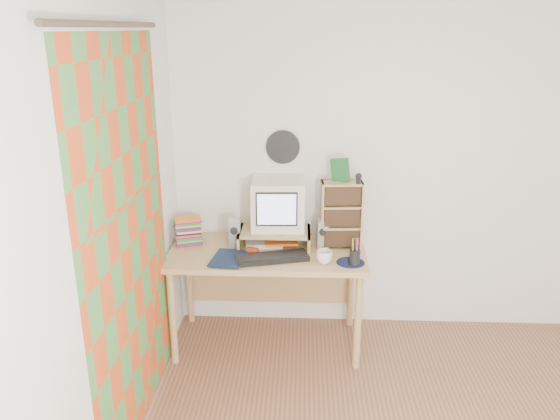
# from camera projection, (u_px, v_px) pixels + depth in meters

# --- Properties ---
(back_wall) EXTENTS (3.50, 0.00, 3.50)m
(back_wall) POSITION_uv_depth(u_px,v_px,m) (408.00, 172.00, 4.05)
(back_wall) COLOR white
(back_wall) RESTS_ON floor
(left_wall) EXTENTS (0.00, 3.50, 3.50)m
(left_wall) POSITION_uv_depth(u_px,v_px,m) (87.00, 263.00, 2.47)
(left_wall) COLOR white
(left_wall) RESTS_ON floor
(curtain) EXTENTS (0.00, 2.20, 2.20)m
(curtain) POSITION_uv_depth(u_px,v_px,m) (130.00, 244.00, 2.95)
(curtain) COLOR #D14A1D
(curtain) RESTS_ON left_wall
(wall_disc) EXTENTS (0.25, 0.02, 0.25)m
(wall_disc) POSITION_uv_depth(u_px,v_px,m) (283.00, 147.00, 4.02)
(wall_disc) COLOR black
(wall_disc) RESTS_ON back_wall
(desk) EXTENTS (1.40, 0.70, 0.75)m
(desk) POSITION_uv_depth(u_px,v_px,m) (268.00, 264.00, 4.01)
(desk) COLOR tan
(desk) RESTS_ON floor
(monitor_riser) EXTENTS (0.52, 0.30, 0.12)m
(monitor_riser) POSITION_uv_depth(u_px,v_px,m) (275.00, 233.00, 3.97)
(monitor_riser) COLOR tan
(monitor_riser) RESTS_ON desk
(crt_monitor) EXTENTS (0.39, 0.39, 0.36)m
(crt_monitor) POSITION_uv_depth(u_px,v_px,m) (278.00, 205.00, 3.95)
(crt_monitor) COLOR silver
(crt_monitor) RESTS_ON monitor_riser
(speaker_left) EXTENTS (0.09, 0.09, 0.22)m
(speaker_left) POSITION_uv_depth(u_px,v_px,m) (235.00, 233.00, 3.93)
(speaker_left) COLOR #A09FA4
(speaker_left) RESTS_ON desk
(speaker_right) EXTENTS (0.09, 0.09, 0.21)m
(speaker_right) POSITION_uv_depth(u_px,v_px,m) (322.00, 234.00, 3.92)
(speaker_right) COLOR #A09FA4
(speaker_right) RESTS_ON desk
(keyboard) EXTENTS (0.52, 0.29, 0.03)m
(keyboard) POSITION_uv_depth(u_px,v_px,m) (272.00, 258.00, 3.74)
(keyboard) COLOR black
(keyboard) RESTS_ON desk
(dvd_stack) EXTENTS (0.22, 0.18, 0.26)m
(dvd_stack) POSITION_uv_depth(u_px,v_px,m) (188.00, 227.00, 3.99)
(dvd_stack) COLOR brown
(dvd_stack) RESTS_ON desk
(cd_rack) EXTENTS (0.30, 0.18, 0.49)m
(cd_rack) POSITION_uv_depth(u_px,v_px,m) (341.00, 215.00, 3.91)
(cd_rack) COLOR tan
(cd_rack) RESTS_ON desk
(mug) EXTENTS (0.14, 0.14, 0.09)m
(mug) POSITION_uv_depth(u_px,v_px,m) (324.00, 257.00, 3.68)
(mug) COLOR white
(mug) RESTS_ON desk
(diary) EXTENTS (0.29, 0.23, 0.05)m
(diary) POSITION_uv_depth(u_px,v_px,m) (213.00, 256.00, 3.75)
(diary) COLOR #101E3C
(diary) RESTS_ON desk
(mousepad) EXTENTS (0.22, 0.22, 0.00)m
(mousepad) POSITION_uv_depth(u_px,v_px,m) (350.00, 262.00, 3.70)
(mousepad) COLOR #0F1634
(mousepad) RESTS_ON desk
(pen_cup) EXTENTS (0.08, 0.08, 0.14)m
(pen_cup) POSITION_uv_depth(u_px,v_px,m) (355.00, 255.00, 3.65)
(pen_cup) COLOR black
(pen_cup) RESTS_ON desk
(papers) EXTENTS (0.29, 0.22, 0.04)m
(papers) POSITION_uv_depth(u_px,v_px,m) (271.00, 242.00, 4.01)
(papers) COLOR silver
(papers) RESTS_ON desk
(red_box) EXTENTS (0.09, 0.07, 0.04)m
(red_box) POSITION_uv_depth(u_px,v_px,m) (252.00, 251.00, 3.84)
(red_box) COLOR #BE3B14
(red_box) RESTS_ON desk
(game_box) EXTENTS (0.13, 0.06, 0.16)m
(game_box) POSITION_uv_depth(u_px,v_px,m) (340.00, 170.00, 3.82)
(game_box) COLOR #195828
(game_box) RESTS_ON cd_rack
(webcam) EXTENTS (0.05, 0.05, 0.08)m
(webcam) POSITION_uv_depth(u_px,v_px,m) (359.00, 178.00, 3.78)
(webcam) COLOR black
(webcam) RESTS_ON cd_rack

